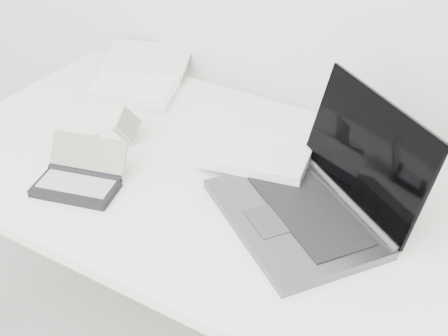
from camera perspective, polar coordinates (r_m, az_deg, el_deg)
The scene contains 5 objects.
desk at distance 1.48m, azimuth 1.80°, elevation -2.98°, with size 1.60×0.80×0.73m.
laptop_large at distance 1.39m, azimuth 6.83°, elevation -1.58°, with size 0.59×0.49×0.25m.
netbook_open_white at distance 1.88m, azimuth -8.14°, elevation 7.75°, with size 0.36×0.41×0.06m.
pda_silver at distance 1.63m, azimuth -9.78°, elevation 2.87°, with size 0.12×0.13×0.07m.
palmtop_charcoal at distance 1.48m, azimuth -13.09°, elevation -1.01°, with size 0.22×0.20×0.09m.
Camera 1 is at (0.58, 0.52, 1.59)m, focal length 50.00 mm.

